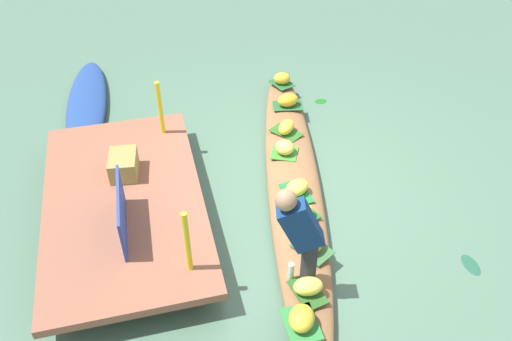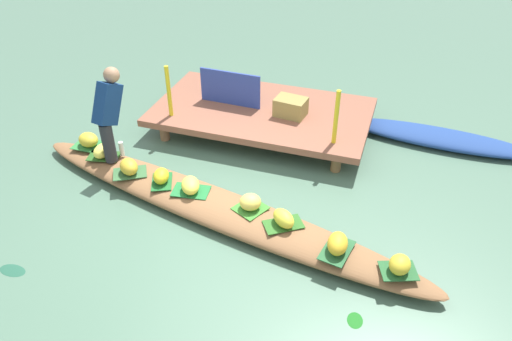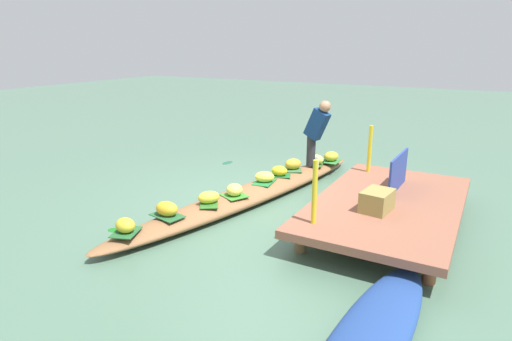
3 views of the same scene
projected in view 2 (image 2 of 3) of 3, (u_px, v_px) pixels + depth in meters
canal_water at (214, 214)px, 5.96m from camera, size 40.00×40.00×0.00m
dock_platform at (262, 112)px, 7.41m from camera, size 3.20×1.80×0.36m
vendor_boat at (213, 206)px, 5.89m from camera, size 5.54×1.82×0.22m
moored_boat at (438, 138)px, 7.22m from camera, size 2.72×0.74×0.18m
leaf_mat_0 at (398, 271)px, 4.90m from camera, size 0.43×0.38×0.01m
banana_bunch_0 at (400, 264)px, 4.84m from camera, size 0.25×0.29×0.18m
leaf_mat_1 at (162, 182)px, 6.11m from camera, size 0.38×0.44×0.01m
banana_bunch_1 at (161, 176)px, 6.06m from camera, size 0.26×0.31×0.17m
leaf_mat_2 at (104, 156)px, 6.57m from camera, size 0.46×0.34×0.01m
banana_bunch_2 at (103, 151)px, 6.52m from camera, size 0.23×0.31×0.18m
leaf_mat_3 at (90, 145)px, 6.80m from camera, size 0.43×0.32×0.01m
banana_bunch_3 at (88, 140)px, 6.74m from camera, size 0.38×0.35×0.18m
leaf_mat_4 at (191, 191)px, 5.95m from camera, size 0.48×0.34×0.01m
banana_bunch_4 at (190, 185)px, 5.91m from camera, size 0.34×0.38×0.17m
leaf_mat_5 at (250, 208)px, 5.69m from camera, size 0.44×0.44×0.01m
banana_bunch_5 at (250, 202)px, 5.64m from camera, size 0.34×0.33×0.18m
leaf_mat_6 at (130, 173)px, 6.26m from camera, size 0.50×0.45×0.01m
banana_bunch_6 at (129, 167)px, 6.21m from camera, size 0.36×0.36×0.19m
leaf_mat_7 at (337, 250)px, 5.13m from camera, size 0.35×0.48×0.01m
banana_bunch_7 at (338, 243)px, 5.08m from camera, size 0.23×0.33×0.19m
leaf_mat_8 at (283, 224)px, 5.46m from camera, size 0.49×0.45×0.01m
banana_bunch_8 at (284, 218)px, 5.41m from camera, size 0.35×0.34×0.18m
vendor_person at (108, 111)px, 6.17m from camera, size 0.28×0.50×1.21m
water_bottle at (122, 149)px, 6.55m from camera, size 0.06×0.06×0.20m
market_banner at (230, 88)px, 7.35m from camera, size 0.95×0.06×0.52m
railing_post_west at (169, 91)px, 7.00m from camera, size 0.06×0.06×0.76m
railing_post_east at (336, 117)px, 6.38m from camera, size 0.06×0.06×0.76m
produce_crate at (291, 107)px, 7.14m from camera, size 0.48×0.37×0.27m
drifting_plant_0 at (12, 270)px, 5.20m from camera, size 0.31×0.17×0.01m
drifting_plant_1 at (355, 320)px, 4.68m from camera, size 0.17×0.21×0.01m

